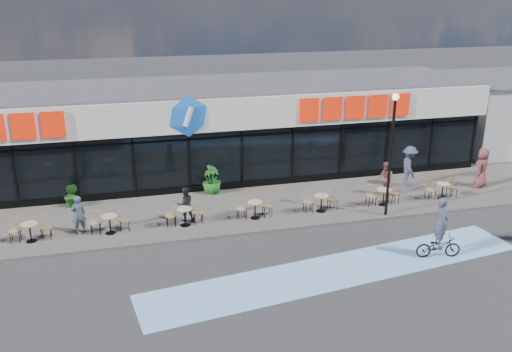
{
  "coord_description": "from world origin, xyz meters",
  "views": [
    {
      "loc": [
        -2.89,
        -16.79,
        9.28
      ],
      "look_at": [
        2.29,
        3.5,
        1.89
      ],
      "focal_mm": 38.0,
      "sensor_mm": 36.0,
      "label": 1
    }
  ],
  "objects_px": {
    "pedestrian_c": "(482,168)",
    "patron_right": "(185,204)",
    "potted_plant_left": "(71,195)",
    "potted_plant_right": "(210,180)",
    "cyclist_a": "(440,236)",
    "lamp_post": "(391,145)",
    "pedestrian_b": "(409,166)",
    "potted_plant_mid": "(213,179)",
    "pedestrian_a": "(386,179)",
    "patron_left": "(78,214)"
  },
  "relations": [
    {
      "from": "lamp_post",
      "to": "pedestrian_a",
      "type": "distance_m",
      "value": 3.21
    },
    {
      "from": "potted_plant_left",
      "to": "patron_left",
      "type": "distance_m",
      "value": 2.87
    },
    {
      "from": "lamp_post",
      "to": "pedestrian_a",
      "type": "xyz_separation_m",
      "value": [
        0.98,
        2.05,
        -2.27
      ]
    },
    {
      "from": "potted_plant_right",
      "to": "pedestrian_a",
      "type": "height_order",
      "value": "pedestrian_a"
    },
    {
      "from": "potted_plant_mid",
      "to": "cyclist_a",
      "type": "xyz_separation_m",
      "value": [
        6.77,
        -8.07,
        0.06
      ]
    },
    {
      "from": "potted_plant_right",
      "to": "pedestrian_c",
      "type": "bearing_deg",
      "value": -10.58
    },
    {
      "from": "patron_left",
      "to": "pedestrian_a",
      "type": "xyz_separation_m",
      "value": [
        13.44,
        0.71,
        0.03
      ]
    },
    {
      "from": "potted_plant_left",
      "to": "potted_plant_mid",
      "type": "xyz_separation_m",
      "value": [
        6.29,
        0.14,
        0.11
      ]
    },
    {
      "from": "patron_left",
      "to": "pedestrian_c",
      "type": "bearing_deg",
      "value": 160.07
    },
    {
      "from": "patron_left",
      "to": "pedestrian_a",
      "type": "bearing_deg",
      "value": 161.04
    },
    {
      "from": "lamp_post",
      "to": "cyclist_a",
      "type": "bearing_deg",
      "value": -88.03
    },
    {
      "from": "potted_plant_left",
      "to": "cyclist_a",
      "type": "bearing_deg",
      "value": -31.28
    },
    {
      "from": "pedestrian_c",
      "to": "patron_right",
      "type": "bearing_deg",
      "value": -33.03
    },
    {
      "from": "pedestrian_c",
      "to": "pedestrian_b",
      "type": "bearing_deg",
      "value": -50.72
    },
    {
      "from": "patron_left",
      "to": "cyclist_a",
      "type": "relative_size",
      "value": 0.67
    },
    {
      "from": "patron_left",
      "to": "pedestrian_a",
      "type": "distance_m",
      "value": 13.46
    },
    {
      "from": "potted_plant_right",
      "to": "cyclist_a",
      "type": "height_order",
      "value": "cyclist_a"
    },
    {
      "from": "patron_right",
      "to": "potted_plant_right",
      "type": "bearing_deg",
      "value": -123.27
    },
    {
      "from": "lamp_post",
      "to": "potted_plant_mid",
      "type": "height_order",
      "value": "lamp_post"
    },
    {
      "from": "potted_plant_right",
      "to": "patron_right",
      "type": "height_order",
      "value": "patron_right"
    },
    {
      "from": "patron_left",
      "to": "pedestrian_c",
      "type": "xyz_separation_m",
      "value": [
        18.46,
        0.66,
        0.17
      ]
    },
    {
      "from": "potted_plant_left",
      "to": "potted_plant_right",
      "type": "height_order",
      "value": "potted_plant_right"
    },
    {
      "from": "cyclist_a",
      "to": "lamp_post",
      "type": "bearing_deg",
      "value": 91.97
    },
    {
      "from": "pedestrian_b",
      "to": "patron_right",
      "type": "bearing_deg",
      "value": 110.9
    },
    {
      "from": "lamp_post",
      "to": "potted_plant_right",
      "type": "bearing_deg",
      "value": 147.07
    },
    {
      "from": "patron_left",
      "to": "patron_right",
      "type": "height_order",
      "value": "patron_left"
    },
    {
      "from": "pedestrian_a",
      "to": "patron_right",
      "type": "bearing_deg",
      "value": -85.59
    },
    {
      "from": "potted_plant_left",
      "to": "pedestrian_b",
      "type": "bearing_deg",
      "value": -4.5
    },
    {
      "from": "potted_plant_mid",
      "to": "pedestrian_b",
      "type": "bearing_deg",
      "value": -8.34
    },
    {
      "from": "potted_plant_right",
      "to": "pedestrian_c",
      "type": "relative_size",
      "value": 0.65
    },
    {
      "from": "potted_plant_mid",
      "to": "pedestrian_b",
      "type": "xyz_separation_m",
      "value": [
        9.29,
        -1.36,
        0.32
      ]
    },
    {
      "from": "lamp_post",
      "to": "potted_plant_left",
      "type": "bearing_deg",
      "value": 162.14
    },
    {
      "from": "potted_plant_left",
      "to": "potted_plant_right",
      "type": "bearing_deg",
      "value": 2.06
    },
    {
      "from": "cyclist_a",
      "to": "pedestrian_c",
      "type": "bearing_deg",
      "value": 44.52
    },
    {
      "from": "potted_plant_mid",
      "to": "potted_plant_right",
      "type": "bearing_deg",
      "value": 147.06
    },
    {
      "from": "lamp_post",
      "to": "potted_plant_right",
      "type": "relative_size",
      "value": 4.16
    },
    {
      "from": "patron_left",
      "to": "potted_plant_mid",
      "type": "bearing_deg",
      "value": -175.03
    },
    {
      "from": "lamp_post",
      "to": "pedestrian_a",
      "type": "relative_size",
      "value": 3.22
    },
    {
      "from": "potted_plant_mid",
      "to": "pedestrian_b",
      "type": "distance_m",
      "value": 9.4
    },
    {
      "from": "potted_plant_left",
      "to": "pedestrian_a",
      "type": "bearing_deg",
      "value": -8.65
    },
    {
      "from": "pedestrian_a",
      "to": "pedestrian_b",
      "type": "relative_size",
      "value": 0.81
    },
    {
      "from": "lamp_post",
      "to": "pedestrian_b",
      "type": "height_order",
      "value": "lamp_post"
    },
    {
      "from": "pedestrian_c",
      "to": "lamp_post",
      "type": "bearing_deg",
      "value": -16.61
    },
    {
      "from": "lamp_post",
      "to": "pedestrian_c",
      "type": "relative_size",
      "value": 2.72
    },
    {
      "from": "pedestrian_a",
      "to": "cyclist_a",
      "type": "distance_m",
      "value": 5.88
    },
    {
      "from": "patron_right",
      "to": "lamp_post",
      "type": "bearing_deg",
      "value": 164.12
    },
    {
      "from": "lamp_post",
      "to": "pedestrian_a",
      "type": "height_order",
      "value": "lamp_post"
    },
    {
      "from": "potted_plant_mid",
      "to": "potted_plant_left",
      "type": "bearing_deg",
      "value": -178.77
    },
    {
      "from": "potted_plant_right",
      "to": "patron_right",
      "type": "xyz_separation_m",
      "value": [
        -1.51,
        -2.89,
        0.1
      ]
    },
    {
      "from": "pedestrian_c",
      "to": "potted_plant_left",
      "type": "bearing_deg",
      "value": -41.59
    }
  ]
}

